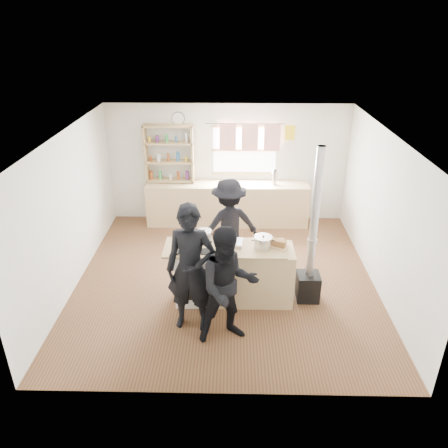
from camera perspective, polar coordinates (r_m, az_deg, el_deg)
The scene contains 14 objects.
ground at distance 7.55m, azimuth 0.18°, elevation -7.22°, with size 5.00×5.00×0.01m, color brown.
back_counter at distance 9.30m, azimuth 0.44°, elevation 2.66°, with size 3.40×0.55×0.90m, color tan.
shelving_unit at distance 9.14m, azimuth -7.16°, elevation 9.13°, with size 1.00×0.28×1.20m.
thermos at distance 9.12m, azimuth 6.60°, elevation 6.06°, with size 0.10×0.10×0.30m, color silver.
cooking_island at distance 6.84m, azimuth 1.32°, elevation -6.45°, with size 1.97×0.64×0.93m.
skillet_greens at distance 6.49m, azimuth -4.40°, elevation -3.40°, with size 0.47×0.47×0.05m.
roast_tray at distance 6.65m, azimuth 0.82°, elevation -2.45°, with size 0.39×0.30×0.06m.
stockpot_stove at distance 6.75m, azimuth -2.61°, elevation -1.52°, with size 0.24×0.24×0.19m.
stockpot_counter at distance 6.57m, azimuth 5.11°, elevation -2.38°, with size 0.28×0.28×0.21m.
bread_board at distance 6.63m, azimuth 7.13°, elevation -2.61°, with size 0.34×0.30×0.12m.
flue_heater at distance 6.86m, azimuth 11.18°, elevation -4.96°, with size 0.35×0.35×2.50m.
person_near_left at distance 6.04m, azimuth -4.34°, elevation -5.90°, with size 0.69×0.45×1.90m, color black.
person_near_right at distance 5.85m, azimuth 0.56°, elevation -8.14°, with size 0.83×0.65×1.71m, color black.
person_far at distance 7.53m, azimuth 0.64°, elevation -0.09°, with size 1.06×0.61×1.65m, color black.
Camera 1 is at (0.11, -6.32, 4.13)m, focal length 35.00 mm.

